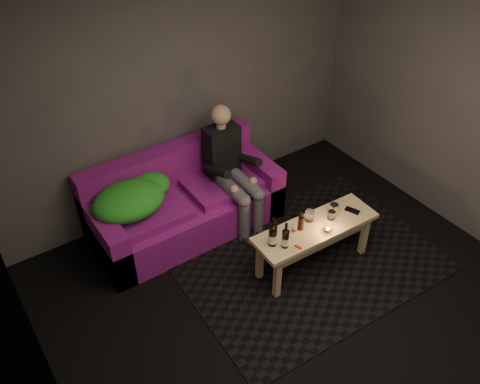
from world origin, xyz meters
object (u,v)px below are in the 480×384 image
Objects in this scene: coffee_table at (315,233)px; beer_bottle_b at (285,238)px; sofa at (183,204)px; person at (230,166)px; steel_cup at (334,209)px; beer_bottle_a at (273,235)px.

beer_bottle_b reaches higher than coffee_table.
sofa is 1.56× the size of coffee_table.
person is at bearing -17.88° from sofa.
coffee_table is 4.64× the size of beer_bottle_b.
beer_bottle_b is at bearing -172.20° from steel_cup.
person is 4.23× the size of beer_bottle_a.
beer_bottle_b is at bearing -173.00° from coffee_table.
beer_bottle_a is (-0.22, -0.97, -0.05)m from person.
person reaches higher than steel_cup.
beer_bottle_a is (0.25, -1.12, 0.30)m from sofa.
beer_bottle_b reaches higher than steel_cup.
beer_bottle_b is (0.07, -0.08, -0.01)m from beer_bottle_a.
beer_bottle_a is 0.70m from steel_cup.
sofa is 17.07× the size of steel_cup.
beer_bottle_b is 2.36× the size of steel_cup.
person is 11.39× the size of steel_cup.
sofa is 1.19m from beer_bottle_a.
beer_bottle_b is 0.64m from steel_cup.
beer_bottle_a is at bearing -179.53° from steel_cup.
beer_bottle_b is (0.33, -1.20, 0.29)m from sofa.
sofa reaches higher than beer_bottle_a.
coffee_table is 4.07× the size of beer_bottle_a.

